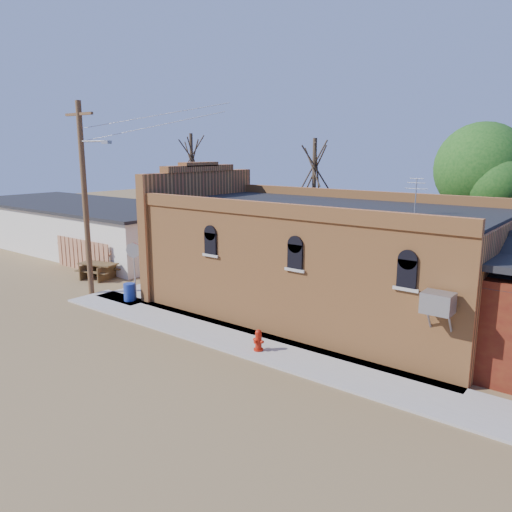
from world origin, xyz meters
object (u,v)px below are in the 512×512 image
Objects in this scene: brick_bar at (314,258)px; stop_sign at (134,256)px; utility_pole at (85,195)px; picnic_table at (98,268)px; fire_hydrant at (258,340)px; trash_barrel at (129,292)px.

brick_bar is 6.16× the size of stop_sign.
utility_pole is 5.20m from picnic_table.
fire_hydrant is 13.24m from picnic_table.
brick_bar is 6.88× the size of picnic_table.
utility_pole is 11.27× the size of trash_barrel.
fire_hydrant is (0.86, -4.99, -1.89)m from brick_bar.
utility_pole is at bearing -173.59° from fire_hydrant.
trash_barrel is 5.08m from picnic_table.
brick_bar is 8.13m from stop_sign.
brick_bar is at bearing 28.62° from trash_barrel.
brick_bar is 21.81× the size of fire_hydrant.
stop_sign is at bearing -30.73° from picnic_table.
picnic_table is (-4.86, 1.40, -1.56)m from stop_sign.
picnic_table reaches higher than fire_hydrant.
brick_bar reaches higher than trash_barrel.
brick_bar is at bearing 109.96° from fire_hydrant.
utility_pole is at bearing -169.78° from stop_sign.
stop_sign is 3.33× the size of trash_barrel.
stop_sign is (-8.11, 1.29, 1.67)m from fire_hydrant.
brick_bar is 12.45m from picnic_table.
trash_barrel reaches higher than fire_hydrant.
utility_pole is 11.52m from fire_hydrant.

